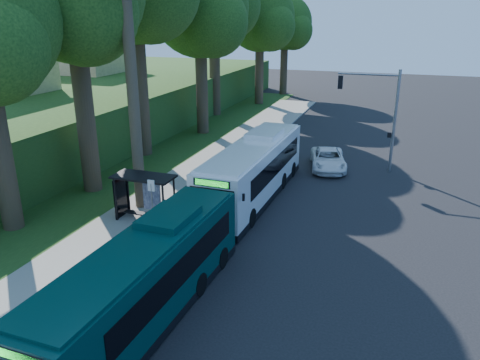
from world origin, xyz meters
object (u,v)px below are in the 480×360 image
at_px(bus_shelter, 141,188).
at_px(white_bus, 254,169).
at_px(pickup, 328,159).
at_px(teal_bus, 147,277).

relative_size(bus_shelter, white_bus, 0.26).
xyz_separation_m(bus_shelter, pickup, (7.88, 12.04, -1.12)).
distance_m(white_bus, pickup, 7.80).
bearing_deg(bus_shelter, pickup, 56.78).
bearing_deg(white_bus, pickup, 65.98).
bearing_deg(pickup, bus_shelter, -136.39).
bearing_deg(pickup, teal_bus, -112.76).
distance_m(bus_shelter, white_bus, 6.82).
distance_m(bus_shelter, teal_bus, 8.75).
xyz_separation_m(bus_shelter, white_bus, (4.59, 5.05, -0.03)).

